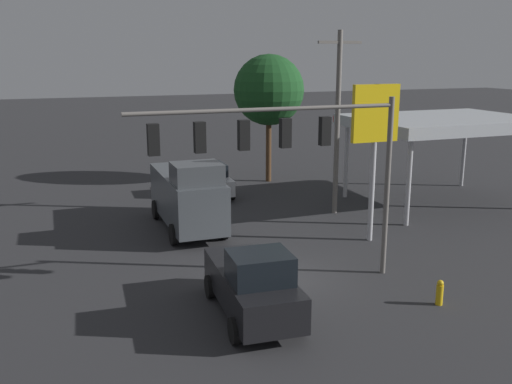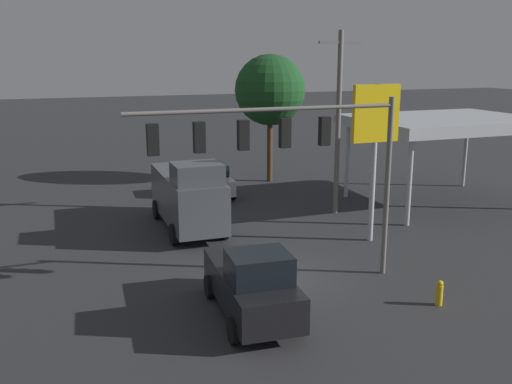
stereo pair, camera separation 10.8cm
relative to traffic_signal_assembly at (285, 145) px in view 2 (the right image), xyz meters
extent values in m
plane|color=#2D2D30|center=(-0.03, -0.91, -5.21)|extent=(200.00, 200.00, 0.00)
cylinder|color=slate|center=(-4.15, 0.03, -1.84)|extent=(0.20, 0.20, 6.74)
cylinder|color=slate|center=(0.64, 0.03, 1.22)|extent=(9.58, 0.14, 0.14)
cube|color=black|center=(-1.49, 0.03, 0.40)|extent=(0.36, 0.28, 1.00)
sphere|color=#360505|center=(-1.49, -0.16, 0.70)|extent=(0.22, 0.22, 0.22)
sphere|color=#392305|center=(-1.49, -0.16, 0.40)|extent=(0.22, 0.22, 0.22)
sphere|color=#41FF6B|center=(-1.49, -0.16, 0.10)|extent=(0.22, 0.22, 0.22)
cube|color=black|center=(0.01, 0.03, 0.40)|extent=(0.36, 0.28, 1.00)
sphere|color=#360505|center=(0.01, -0.16, 0.70)|extent=(0.22, 0.22, 0.22)
sphere|color=#392305|center=(0.01, -0.16, 0.40)|extent=(0.22, 0.22, 0.22)
sphere|color=#41FF6B|center=(0.01, -0.16, 0.10)|extent=(0.22, 0.22, 0.22)
cube|color=black|center=(1.50, 0.03, 0.40)|extent=(0.36, 0.28, 1.00)
sphere|color=#360505|center=(1.50, -0.16, 0.70)|extent=(0.22, 0.22, 0.22)
sphere|color=#392305|center=(1.50, -0.16, 0.40)|extent=(0.22, 0.22, 0.22)
sphere|color=#41FF6B|center=(1.50, -0.16, 0.10)|extent=(0.22, 0.22, 0.22)
cube|color=black|center=(3.00, 0.03, 0.40)|extent=(0.36, 0.28, 1.00)
sphere|color=#360505|center=(3.00, -0.16, 0.70)|extent=(0.22, 0.22, 0.22)
sphere|color=#392305|center=(3.00, -0.16, 0.40)|extent=(0.22, 0.22, 0.22)
sphere|color=#41FF6B|center=(3.00, -0.16, 0.10)|extent=(0.22, 0.22, 0.22)
cube|color=black|center=(4.49, 0.03, 0.40)|extent=(0.36, 0.28, 1.00)
sphere|color=#360505|center=(4.49, -0.16, 0.70)|extent=(0.22, 0.22, 0.22)
sphere|color=#392305|center=(4.49, -0.16, 0.40)|extent=(0.22, 0.22, 0.22)
sphere|color=#41FF6B|center=(4.49, -0.16, 0.10)|extent=(0.22, 0.22, 0.22)
cylinder|color=slate|center=(-6.50, -8.27, -0.51)|extent=(0.26, 0.26, 9.41)
cube|color=slate|center=(-6.50, -8.27, 3.59)|extent=(2.40, 0.14, 0.14)
cube|color=#B2B7BC|center=(-12.97, -8.09, -0.63)|extent=(9.66, 7.34, 0.60)
cube|color=red|center=(-12.97, -11.78, -0.63)|extent=(9.66, 0.06, 0.36)
cylinder|color=#B7B7BC|center=(-17.19, -11.16, -3.07)|extent=(0.24, 0.24, 4.28)
cylinder|color=#B7B7BC|center=(-8.74, -11.16, -3.07)|extent=(0.24, 0.24, 4.28)
cylinder|color=#B7B7BC|center=(-8.74, -5.02, -3.07)|extent=(0.24, 0.24, 4.28)
cylinder|color=#B7B7BC|center=(-5.80, -3.62, -1.72)|extent=(0.24, 0.24, 6.98)
cube|color=yellow|center=(-5.80, -3.62, 0.53)|extent=(2.21, 0.24, 2.48)
cube|color=black|center=(-5.80, -3.75, 0.53)|extent=(1.55, 0.04, 0.87)
cube|color=#474C51|center=(1.51, -8.27, -3.63)|extent=(2.37, 6.82, 2.20)
cube|color=#45494E|center=(1.53, -6.17, -2.08)|extent=(2.14, 1.82, 0.90)
cylinder|color=black|center=(0.36, -6.05, -4.73)|extent=(0.23, 0.96, 0.96)
cylinder|color=black|center=(2.70, -6.07, -4.73)|extent=(0.23, 0.96, 0.96)
cylinder|color=black|center=(0.32, -10.47, -4.73)|extent=(0.23, 0.96, 0.96)
cylinder|color=black|center=(2.66, -10.49, -4.73)|extent=(0.23, 0.96, 0.96)
cube|color=black|center=(1.84, 1.67, -4.26)|extent=(2.33, 5.32, 1.10)
cube|color=black|center=(1.89, 2.57, -3.26)|extent=(1.94, 1.71, 0.90)
cylinder|color=black|center=(0.93, 3.42, -4.81)|extent=(0.27, 0.81, 0.80)
cylinder|color=black|center=(2.96, 3.29, -4.81)|extent=(0.27, 0.81, 0.80)
cylinder|color=black|center=(0.71, 0.05, -4.81)|extent=(0.27, 0.81, 0.80)
cylinder|color=black|center=(2.75, -0.08, -4.81)|extent=(0.27, 0.81, 0.80)
cube|color=silver|center=(-1.42, -14.37, -4.43)|extent=(1.96, 4.46, 0.90)
cube|color=black|center=(-1.42, -14.37, -3.63)|extent=(1.73, 2.06, 0.70)
cylinder|color=black|center=(-2.28, -12.91, -4.88)|extent=(0.24, 0.67, 0.66)
cylinder|color=black|center=(-0.44, -12.98, -4.88)|extent=(0.24, 0.67, 0.66)
cylinder|color=black|center=(-2.39, -15.77, -4.88)|extent=(0.24, 0.67, 0.66)
cylinder|color=black|center=(-0.55, -15.84, -4.88)|extent=(0.24, 0.67, 0.66)
cylinder|color=#4C331E|center=(-6.10, -16.80, -3.01)|extent=(0.36, 0.36, 4.41)
sphere|color=#19471E|center=(-6.10, -16.80, 0.79)|extent=(4.54, 4.54, 4.54)
cylinder|color=gold|center=(-4.33, 3.18, -4.86)|extent=(0.24, 0.24, 0.70)
sphere|color=gold|center=(-4.33, 3.18, -4.44)|extent=(0.22, 0.22, 0.22)
camera|label=1|loc=(7.66, 17.69, 2.98)|focal=40.00mm
camera|label=2|loc=(7.56, 17.73, 2.98)|focal=40.00mm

